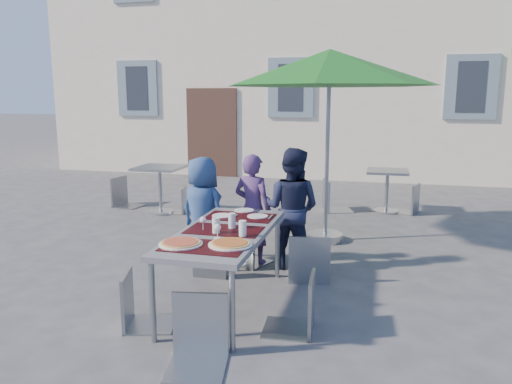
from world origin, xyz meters
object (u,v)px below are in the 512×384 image
(child_0, at_px, (203,211))
(bg_chair_l_1, at_px, (333,176))
(dining_table, at_px, (224,236))
(bg_chair_r_0, at_px, (178,185))
(pizza_near_right, at_px, (230,244))
(bg_chair_l_0, at_px, (123,174))
(pizza_near_left, at_px, (181,243))
(chair_2, at_px, (310,229))
(child_1, at_px, (253,209))
(chair_4, at_px, (300,269))
(child_2, at_px, (292,208))
(chair_1, at_px, (244,219))
(chair_3, at_px, (137,267))
(chair_5, at_px, (197,290))
(cafe_table_0, at_px, (160,180))
(bg_chair_r_1, at_px, (411,181))
(chair_0, at_px, (211,232))
(patio_umbrella, at_px, (329,69))
(cafe_table_1, at_px, (387,184))

(child_0, height_order, bg_chair_l_1, child_0)
(dining_table, bearing_deg, bg_chair_r_0, 119.20)
(pizza_near_right, distance_m, bg_chair_l_0, 5.43)
(pizza_near_left, relative_size, bg_chair_l_1, 0.36)
(pizza_near_left, xyz_separation_m, chair_2, (0.91, 1.38, -0.17))
(bg_chair_l_0, bearing_deg, bg_chair_r_0, -11.98)
(child_1, bearing_deg, pizza_near_right, 113.39)
(dining_table, height_order, chair_4, chair_4)
(pizza_near_left, height_order, child_0, child_0)
(child_2, distance_m, chair_4, 1.67)
(chair_1, bearing_deg, child_0, -172.44)
(bg_chair_l_0, height_order, bg_chair_l_1, bg_chair_l_1)
(chair_3, bearing_deg, chair_5, -31.83)
(pizza_near_right, xyz_separation_m, child_2, (0.22, 1.71, -0.06))
(dining_table, height_order, cafe_table_0, cafe_table_0)
(child_1, distance_m, bg_chair_r_1, 3.77)
(chair_0, distance_m, bg_chair_r_0, 3.22)
(bg_chair_r_1, bearing_deg, pizza_near_left, -112.94)
(pizza_near_left, height_order, bg_chair_l_1, bg_chair_l_1)
(child_0, distance_m, child_1, 0.60)
(patio_umbrella, relative_size, bg_chair_r_1, 2.90)
(child_2, xyz_separation_m, bg_chair_r_0, (-2.40, 2.29, -0.22))
(pizza_near_right, xyz_separation_m, bg_chair_r_0, (-2.18, 4.00, -0.27))
(chair_0, xyz_separation_m, chair_1, (0.26, 0.43, 0.07))
(chair_2, height_order, chair_5, chair_2)
(dining_table, height_order, pizza_near_left, pizza_near_left)
(dining_table, xyz_separation_m, pizza_near_left, (-0.21, -0.55, 0.07))
(cafe_table_1, bearing_deg, child_1, -116.67)
(pizza_near_right, distance_m, bg_chair_r_0, 4.56)
(chair_5, xyz_separation_m, cafe_table_0, (-2.40, 4.50, 0.01))
(child_0, relative_size, chair_5, 1.32)
(child_2, xyz_separation_m, cafe_table_0, (-2.69, 2.18, -0.12))
(bg_chair_l_1, bearing_deg, pizza_near_left, -99.47)
(dining_table, xyz_separation_m, chair_0, (-0.39, 0.73, -0.19))
(chair_1, xyz_separation_m, chair_4, (0.92, -1.54, -0.02))
(chair_2, distance_m, patio_umbrella, 2.39)
(chair_1, bearing_deg, chair_2, -21.87)
(child_0, bearing_deg, chair_3, 111.09)
(child_0, relative_size, bg_chair_l_1, 1.24)
(bg_chair_r_1, bearing_deg, chair_2, -108.45)
(child_0, xyz_separation_m, chair_3, (0.03, -1.72, -0.11))
(child_2, xyz_separation_m, cafe_table_1, (1.11, 3.21, -0.20))
(bg_chair_r_1, bearing_deg, patio_umbrella, -120.85)
(patio_umbrella, height_order, bg_chair_r_0, patio_umbrella)
(bg_chair_l_1, bearing_deg, patio_umbrella, -87.21)
(dining_table, relative_size, bg_chair_l_1, 1.75)
(pizza_near_right, relative_size, bg_chair_l_0, 0.37)
(child_2, height_order, chair_3, child_2)
(patio_umbrella, bearing_deg, chair_1, -122.72)
(chair_3, relative_size, cafe_table_0, 1.13)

